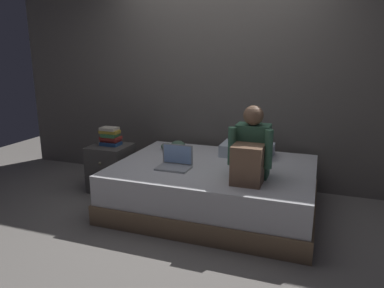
# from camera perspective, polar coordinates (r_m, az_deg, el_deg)

# --- Properties ---
(ground_plane) EXTENTS (8.00, 8.00, 0.00)m
(ground_plane) POSITION_cam_1_polar(r_m,az_deg,el_deg) (3.59, -1.03, -11.74)
(ground_plane) COLOR gray
(wall_back) EXTENTS (5.60, 0.10, 2.70)m
(wall_back) POSITION_cam_1_polar(r_m,az_deg,el_deg) (4.38, 4.58, 11.24)
(wall_back) COLOR #605B56
(wall_back) RESTS_ON ground_plane
(bed) EXTENTS (2.00, 1.50, 0.48)m
(bed) POSITION_cam_1_polar(r_m,az_deg,el_deg) (3.70, 3.54, -6.94)
(bed) COLOR #7A6047
(bed) RESTS_ON ground_plane
(nightstand) EXTENTS (0.44, 0.46, 0.54)m
(nightstand) POSITION_cam_1_polar(r_m,az_deg,el_deg) (4.32, -12.77, -3.71)
(nightstand) COLOR #474442
(nightstand) RESTS_ON ground_plane
(person_sitting) EXTENTS (0.39, 0.44, 0.66)m
(person_sitting) POSITION_cam_1_polar(r_m,az_deg,el_deg) (3.19, 9.37, -1.23)
(person_sitting) COLOR #38664C
(person_sitting) RESTS_ON bed
(laptop) EXTENTS (0.32, 0.23, 0.22)m
(laptop) POSITION_cam_1_polar(r_m,az_deg,el_deg) (3.51, -2.71, -2.94)
(laptop) COLOR #9EA0A5
(laptop) RESTS_ON bed
(pillow) EXTENTS (0.56, 0.36, 0.13)m
(pillow) POSITION_cam_1_polar(r_m,az_deg,el_deg) (3.97, 8.83, -0.93)
(pillow) COLOR silver
(pillow) RESTS_ON bed
(book_stack) EXTENTS (0.23, 0.18, 0.21)m
(book_stack) POSITION_cam_1_polar(r_m,az_deg,el_deg) (4.25, -12.93, 1.15)
(book_stack) COLOR #284C84
(book_stack) RESTS_ON nightstand
(clothes_pile) EXTENTS (0.26, 0.23, 0.09)m
(clothes_pile) POSITION_cam_1_polar(r_m,az_deg,el_deg) (4.20, -2.95, -0.23)
(clothes_pile) COLOR #4C6B56
(clothes_pile) RESTS_ON bed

